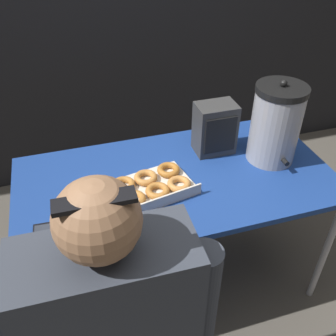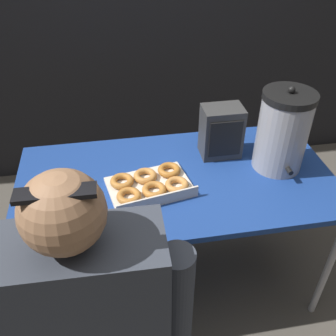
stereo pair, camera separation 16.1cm
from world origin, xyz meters
name	(u,v)px [view 1 (the left image)]	position (x,y,z in m)	size (l,w,h in m)	color
ground_plane	(174,276)	(0.00, 0.00, 0.00)	(12.00, 12.00, 0.00)	#4C473F
folding_table	(176,185)	(0.00, 0.00, 0.66)	(1.40, 0.72, 0.70)	navy
donut_box	(152,186)	(-0.12, -0.05, 0.72)	(0.38, 0.30, 0.05)	beige
coffee_urn	(276,124)	(0.47, 0.02, 0.89)	(0.23, 0.26, 0.39)	#939399
cell_phone	(43,239)	(-0.58, -0.21, 0.71)	(0.08, 0.16, 0.01)	black
space_heater	(215,128)	(0.24, 0.15, 0.83)	(0.18, 0.14, 0.24)	#333333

